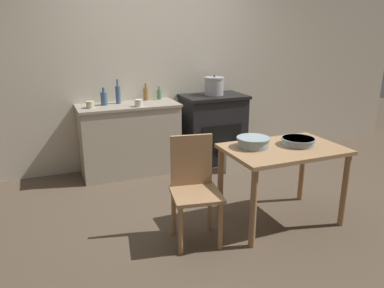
{
  "coord_description": "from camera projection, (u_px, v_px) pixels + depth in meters",
  "views": [
    {
      "loc": [
        -1.46,
        -3.15,
        1.75
      ],
      "look_at": [
        0.0,
        0.4,
        0.57
      ],
      "focal_mm": 35.0,
      "sensor_mm": 36.0,
      "label": 1
    }
  ],
  "objects": [
    {
      "name": "mixing_bowl_small",
      "position": [
        298.0,
        141.0,
        3.43
      ],
      "size": [
        0.31,
        0.31,
        0.07
      ],
      "color": "#93A8B2",
      "rests_on": "work_table"
    },
    {
      "name": "cup_center",
      "position": [
        139.0,
        103.0,
        4.39
      ],
      "size": [
        0.09,
        0.09,
        0.08
      ],
      "primitive_type": "cylinder",
      "color": "silver",
      "rests_on": "counter_cabinet"
    },
    {
      "name": "work_table",
      "position": [
        283.0,
        159.0,
        3.4
      ],
      "size": [
        1.05,
        0.69,
        0.73
      ],
      "color": "#A87F56",
      "rests_on": "ground_plane"
    },
    {
      "name": "stove",
      "position": [
        213.0,
        128.0,
        5.07
      ],
      "size": [
        0.83,
        0.58,
        0.92
      ],
      "color": "black",
      "rests_on": "ground_plane"
    },
    {
      "name": "counter_cabinet",
      "position": [
        130.0,
        139.0,
        4.66
      ],
      "size": [
        1.22,
        0.55,
        0.88
      ],
      "color": "#B2A893",
      "rests_on": "ground_plane"
    },
    {
      "name": "cup_center_right",
      "position": [
        90.0,
        105.0,
        4.31
      ],
      "size": [
        0.09,
        0.09,
        0.08
      ],
      "primitive_type": "cylinder",
      "color": "beige",
      "rests_on": "counter_cabinet"
    },
    {
      "name": "ground_plane",
      "position": [
        207.0,
        208.0,
        3.83
      ],
      "size": [
        14.0,
        14.0,
        0.0
      ],
      "primitive_type": "plane",
      "color": "brown"
    },
    {
      "name": "bottle_center_left",
      "position": [
        146.0,
        94.0,
        4.79
      ],
      "size": [
        0.06,
        0.06,
        0.21
      ],
      "color": "olive",
      "rests_on": "counter_cabinet"
    },
    {
      "name": "bottle_far_left",
      "position": [
        118.0,
        94.0,
        4.56
      ],
      "size": [
        0.06,
        0.06,
        0.29
      ],
      "color": "#3D5675",
      "rests_on": "counter_cabinet"
    },
    {
      "name": "mixing_bowl_large",
      "position": [
        253.0,
        142.0,
        3.36
      ],
      "size": [
        0.3,
        0.3,
        0.09
      ],
      "color": "#93A8B2",
      "rests_on": "work_table"
    },
    {
      "name": "flour_sack",
      "position": [
        232.0,
        159.0,
        4.81
      ],
      "size": [
        0.24,
        0.17,
        0.31
      ],
      "primitive_type": "cube",
      "color": "beige",
      "rests_on": "ground_plane"
    },
    {
      "name": "chair",
      "position": [
        194.0,
        186.0,
        3.16
      ],
      "size": [
        0.46,
        0.46,
        0.9
      ],
      "rotation": [
        0.0,
        0.0,
        -0.17
      ],
      "color": "#A87F56",
      "rests_on": "ground_plane"
    },
    {
      "name": "wall_back",
      "position": [
        157.0,
        67.0,
        4.85
      ],
      "size": [
        8.0,
        0.07,
        2.55
      ],
      "color": "beige",
      "rests_on": "ground_plane"
    },
    {
      "name": "bottle_left",
      "position": [
        159.0,
        94.0,
        4.86
      ],
      "size": [
        0.06,
        0.06,
        0.17
      ],
      "color": "#517F5B",
      "rests_on": "counter_cabinet"
    },
    {
      "name": "bottle_mid_left",
      "position": [
        104.0,
        98.0,
        4.47
      ],
      "size": [
        0.08,
        0.08,
        0.21
      ],
      "color": "#3D5675",
      "rests_on": "counter_cabinet"
    },
    {
      "name": "stock_pot",
      "position": [
        214.0,
        86.0,
        4.92
      ],
      "size": [
        0.26,
        0.26,
        0.26
      ],
      "color": "#A8A8AD",
      "rests_on": "stove"
    }
  ]
}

